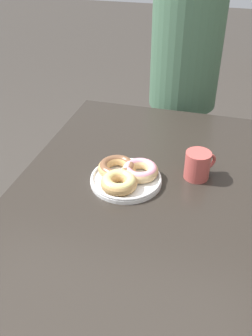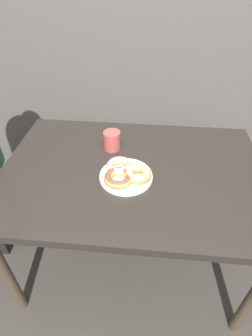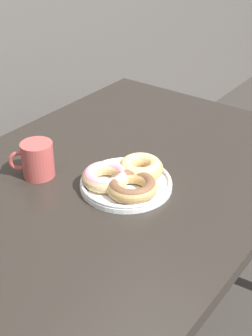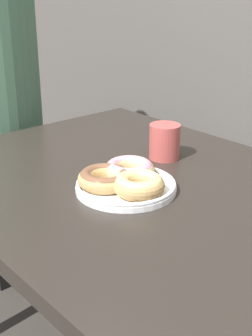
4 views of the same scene
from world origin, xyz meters
name	(u,v)px [view 1 (image 1 of 4)]	position (x,y,z in m)	size (l,w,h in m)	color
ground_plane	(68,301)	(0.00, 0.00, 0.00)	(14.00, 14.00, 0.00)	#38332D
dining_table	(141,205)	(0.00, 0.34, 0.67)	(1.29, 0.89, 0.74)	#28231E
donut_plate	(125,175)	(-0.03, 0.28, 0.77)	(0.27, 0.27, 0.06)	white
coffee_mug	(198,165)	(-0.13, 0.51, 0.79)	(0.10, 0.11, 0.10)	#B74C47
person_figure	(184,80)	(-0.89, 0.35, 0.80)	(0.40, 0.35, 1.46)	black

